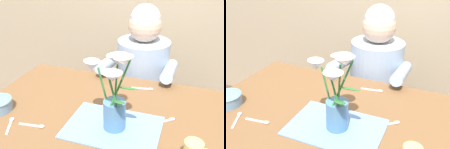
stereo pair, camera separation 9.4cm
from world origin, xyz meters
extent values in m
cube|color=brown|center=(0.00, 0.00, 0.72)|extent=(1.20, 0.80, 0.04)
cylinder|color=brown|center=(-0.54, 0.34, 0.35)|extent=(0.06, 0.06, 0.70)
cylinder|color=#4C4C56|center=(0.05, 0.62, 0.20)|extent=(0.30, 0.30, 0.40)
cylinder|color=#99ADC6|center=(0.05, 0.62, 0.65)|extent=(0.34, 0.34, 0.50)
sphere|color=#DBB293|center=(0.05, 0.62, 1.00)|extent=(0.21, 0.21, 0.21)
sphere|color=silver|center=(0.05, 0.62, 1.04)|extent=(0.19, 0.19, 0.19)
cylinder|color=#99ADC6|center=(-0.14, 0.48, 0.78)|extent=(0.07, 0.33, 0.12)
cylinder|color=#99ADC6|center=(0.24, 0.48, 0.78)|extent=(0.07, 0.33, 0.12)
cube|color=#6B93D1|center=(0.08, -0.09, 0.74)|extent=(0.40, 0.28, 0.00)
cylinder|color=teal|center=(0.08, -0.09, 0.81)|extent=(0.09, 0.09, 0.13)
cylinder|color=#2D7533|center=(0.10, -0.10, 0.95)|extent=(0.07, 0.08, 0.21)
cone|color=white|center=(0.12, -0.10, 1.06)|extent=(0.09, 0.08, 0.04)
sphere|color=#E5D14C|center=(0.12, -0.10, 1.06)|extent=(0.02, 0.02, 0.02)
cylinder|color=#2D7533|center=(0.08, -0.06, 0.93)|extent=(0.03, 0.03, 0.19)
cone|color=silver|center=(0.07, -0.02, 1.03)|extent=(0.12, 0.12, 0.05)
sphere|color=#E5D14C|center=(0.07, -0.02, 1.03)|extent=(0.02, 0.02, 0.02)
cylinder|color=#2D7533|center=(0.03, -0.08, 0.92)|extent=(0.05, 0.02, 0.17)
cone|color=white|center=(-0.02, -0.07, 1.01)|extent=(0.07, 0.07, 0.04)
sphere|color=#E5D14C|center=(-0.02, -0.07, 1.01)|extent=(0.02, 0.02, 0.02)
cylinder|color=#2D7533|center=(0.09, -0.12, 0.92)|extent=(0.05, 0.01, 0.17)
cone|color=silver|center=(0.09, -0.14, 1.01)|extent=(0.10, 0.10, 0.04)
sphere|color=#E5D14C|center=(0.09, -0.14, 1.01)|extent=(0.02, 0.02, 0.02)
ellipsoid|color=#2D7533|center=(0.12, -0.14, 0.91)|extent=(0.08, 0.09, 0.05)
ellipsoid|color=#2D7533|center=(0.14, -0.10, 0.95)|extent=(0.10, 0.06, 0.04)
cube|color=silver|center=(-0.27, -0.19, 0.74)|extent=(0.10, 0.02, 0.00)
ellipsoid|color=silver|center=(-0.21, -0.19, 0.74)|extent=(0.03, 0.02, 0.01)
cube|color=silver|center=(-0.34, -0.23, 0.74)|extent=(0.05, 0.09, 0.00)
ellipsoid|color=silver|center=(-0.37, -0.18, 0.74)|extent=(0.03, 0.03, 0.01)
cube|color=silver|center=(0.27, 0.01, 0.74)|extent=(0.08, 0.07, 0.00)
ellipsoid|color=silver|center=(0.31, 0.05, 0.74)|extent=(0.03, 0.03, 0.01)
cube|color=silver|center=(0.11, 0.28, 0.74)|extent=(0.10, 0.02, 0.00)
ellipsoid|color=silver|center=(0.17, 0.29, 0.74)|extent=(0.03, 0.02, 0.01)
camera|label=1|loc=(0.36, -0.93, 1.43)|focal=41.26mm
camera|label=2|loc=(0.45, -0.90, 1.43)|focal=41.26mm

